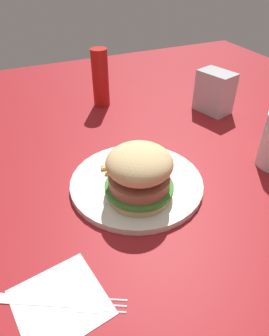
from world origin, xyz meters
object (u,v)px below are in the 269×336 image
(plate, at_px, (134,183))
(fork, at_px, (61,301))
(napkin, at_px, (60,302))
(fries_pile, at_px, (124,166))
(ketchup_bottle, at_px, (100,78))
(sandwich, at_px, (139,173))
(napkin_dispenser, at_px, (215,92))

(plate, relative_size, fork, 1.55)
(plate, xyz_separation_m, napkin, (0.17, -0.18, -0.01))
(fries_pile, height_order, ketchup_bottle, ketchup_bottle)
(sandwich, bearing_deg, napkin, -52.47)
(fork, bearing_deg, ketchup_bottle, 155.42)
(fries_pile, relative_size, ketchup_bottle, 0.66)
(sandwich, distance_m, fork, 0.23)
(sandwich, bearing_deg, fries_pile, 175.62)
(fries_pile, relative_size, napkin_dispenser, 0.94)
(fork, height_order, napkin_dispenser, napkin_dispenser)
(sandwich, height_order, fork, sandwich)
(fries_pile, distance_m, napkin, 0.28)
(plate, xyz_separation_m, napkin_dispenser, (-0.20, 0.32, 0.05))
(fries_pile, xyz_separation_m, fork, (0.22, -0.18, -0.01))
(napkin, bearing_deg, ketchup_bottle, 155.26)
(fries_pile, height_order, fork, fries_pile)
(sandwich, relative_size, ketchup_bottle, 0.78)
(plate, bearing_deg, ketchup_bottle, 170.18)
(plate, relative_size, sandwich, 2.07)
(napkin_dispenser, bearing_deg, fries_pile, -80.16)
(sandwich, distance_m, fries_pile, 0.10)
(napkin, distance_m, fork, 0.00)
(napkin_dispenser, bearing_deg, plate, -73.79)
(sandwich, bearing_deg, napkin_dispenser, 126.11)
(napkin_dispenser, xyz_separation_m, ketchup_bottle, (-0.16, -0.26, 0.02))
(plate, height_order, napkin, plate)
(fries_pile, height_order, napkin_dispenser, napkin_dispenser)
(sandwich, bearing_deg, plate, 167.34)
(plate, relative_size, napkin_dispenser, 2.32)
(fries_pile, bearing_deg, plate, 2.82)
(napkin_dispenser, bearing_deg, ketchup_bottle, -137.42)
(plate, distance_m, sandwich, 0.07)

